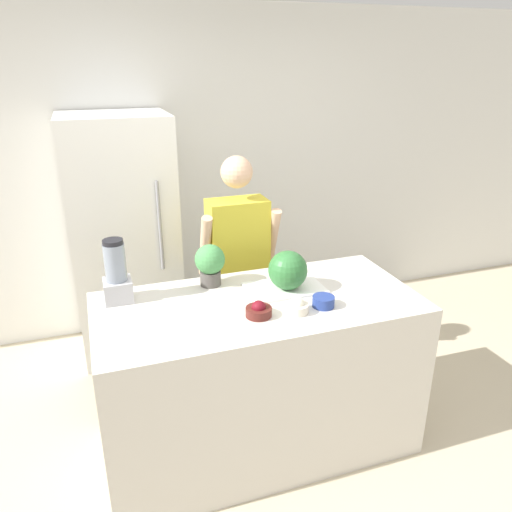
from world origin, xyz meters
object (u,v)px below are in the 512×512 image
object	(u,v)px
bowl_cherries	(259,310)
bowl_cream	(297,306)
refrigerator	(124,239)
bowl_small_blue	(323,301)
potted_plant	(210,263)
person	(238,269)
watermelon	(288,270)
blender	(116,275)

from	to	relation	value
bowl_cherries	bowl_cream	distance (m)	0.20
bowl_cream	refrigerator	bearing A→B (deg)	115.33
bowl_cherries	bowl_small_blue	xyz separation A→B (m)	(0.36, -0.01, -0.00)
bowl_cherries	potted_plant	size ratio (longest dim) A/B	0.55
person	bowl_small_blue	xyz separation A→B (m)	(0.19, -0.92, 0.16)
bowl_cream	bowl_small_blue	distance (m)	0.16
refrigerator	watermelon	world-z (taller)	refrigerator
bowl_small_blue	blender	xyz separation A→B (m)	(-1.02, 0.43, 0.12)
watermelon	blender	xyz separation A→B (m)	(-0.92, 0.19, 0.03)
person	refrigerator	bearing A→B (deg)	138.13
person	bowl_small_blue	bearing A→B (deg)	-78.01
refrigerator	potted_plant	world-z (taller)	refrigerator
refrigerator	watermelon	xyz separation A→B (m)	(0.79, -1.30, 0.16)
watermelon	blender	world-z (taller)	blender
blender	watermelon	bearing A→B (deg)	-11.54
bowl_cream	blender	size ratio (longest dim) A/B	0.35
refrigerator	person	bearing A→B (deg)	-41.87
bowl_small_blue	potted_plant	distance (m)	0.69
person	bowl_small_blue	distance (m)	0.95
person	potted_plant	bearing A→B (deg)	-124.08
bowl_cherries	refrigerator	bearing A→B (deg)	109.30
person	bowl_cream	bearing A→B (deg)	-87.81
potted_plant	bowl_small_blue	bearing A→B (deg)	-42.81
bowl_cherries	bowl_cream	bearing A→B (deg)	-7.91
bowl_cream	bowl_small_blue	bearing A→B (deg)	5.32
watermelon	bowl_cherries	world-z (taller)	watermelon
blender	bowl_cherries	bearing A→B (deg)	-32.29
person	potted_plant	distance (m)	0.61
bowl_cream	bowl_small_blue	world-z (taller)	bowl_cream
bowl_small_blue	bowl_cherries	bearing A→B (deg)	177.89
blender	bowl_cream	bearing A→B (deg)	-27.33
bowl_cream	potted_plant	xyz separation A→B (m)	(-0.34, 0.48, 0.10)
watermelon	bowl_cream	bearing A→B (deg)	-101.50
watermelon	bowl_small_blue	world-z (taller)	watermelon
person	blender	size ratio (longest dim) A/B	4.58
refrigerator	potted_plant	distance (m)	1.17
blender	potted_plant	distance (m)	0.53
bowl_small_blue	blender	world-z (taller)	blender
watermelon	bowl_cherries	size ratio (longest dim) A/B	1.64
refrigerator	bowl_cherries	xyz separation A→B (m)	(0.54, -1.53, 0.07)
blender	potted_plant	bearing A→B (deg)	3.36
bowl_small_blue	blender	distance (m)	1.12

